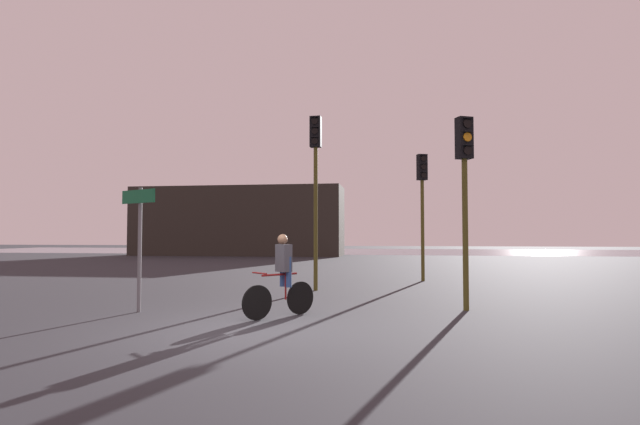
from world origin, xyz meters
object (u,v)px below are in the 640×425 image
cyclist (282,275)px  distant_building (238,221)px  traffic_light_far_right (422,193)px  traffic_light_near_right (465,175)px  traffic_light_center (316,170)px  direction_sign_post (139,230)px

cyclist → distant_building: bearing=-30.4°
traffic_light_far_right → traffic_light_near_right: size_ratio=1.06×
traffic_light_center → direction_sign_post: size_ratio=1.94×
traffic_light_center → direction_sign_post: 5.69m
traffic_light_far_right → direction_sign_post: 10.13m
distant_building → cyclist: 28.93m
distant_building → traffic_light_center: 24.58m
distant_building → traffic_light_center: bearing=-67.1°
traffic_light_center → traffic_light_near_right: bearing=142.0°
distant_building → direction_sign_post: distant_building is taller
traffic_light_near_right → traffic_light_far_right: bearing=-109.1°
traffic_light_far_right → direction_sign_post: (-6.27, -7.84, -1.36)m
traffic_light_far_right → direction_sign_post: traffic_light_far_right is taller
traffic_light_near_right → cyclist: (-3.69, -1.38, -2.07)m
cyclist → traffic_light_near_right: bearing=-119.4°
distant_building → traffic_light_far_right: 23.11m
traffic_light_center → traffic_light_near_right: (3.75, -3.23, -0.58)m
direction_sign_post → traffic_light_center: bearing=-97.2°
traffic_light_far_right → traffic_light_near_right: (0.53, -6.61, -0.17)m
direction_sign_post → cyclist: size_ratio=1.60×
traffic_light_center → cyclist: size_ratio=3.12×
traffic_light_far_right → traffic_light_near_right: 6.63m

